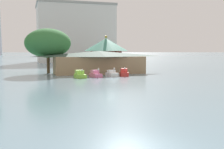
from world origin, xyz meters
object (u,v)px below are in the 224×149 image
(pedal_boat_pink, at_px, (96,74))
(pedal_boat_white, at_px, (112,74))
(pedal_boat_red, at_px, (124,73))
(boathouse, at_px, (99,62))
(pedal_boat_lime, at_px, (80,75))
(background_building_block, at_px, (75,33))
(shoreline_tree_mid, at_px, (48,43))
(green_roof_pavilion, at_px, (106,52))

(pedal_boat_pink, xyz_separation_m, pedal_boat_white, (3.15, 0.32, -0.02))
(pedal_boat_white, height_order, pedal_boat_red, pedal_boat_red)
(boathouse, bearing_deg, pedal_boat_lime, -124.42)
(pedal_boat_lime, relative_size, pedal_boat_red, 1.09)
(pedal_boat_white, bearing_deg, background_building_block, 165.82)
(background_building_block, bearing_deg, pedal_boat_red, -92.47)
(pedal_boat_pink, relative_size, boathouse, 0.14)
(pedal_boat_pink, bearing_deg, shoreline_tree_mid, -160.33)
(pedal_boat_pink, height_order, boathouse, boathouse)
(pedal_boat_pink, height_order, background_building_block, background_building_block)
(pedal_boat_white, relative_size, green_roof_pavilion, 0.24)
(pedal_boat_white, bearing_deg, pedal_boat_red, 82.31)
(background_building_block, bearing_deg, shoreline_tree_mid, -105.04)
(shoreline_tree_mid, distance_m, background_building_block, 62.57)
(boathouse, bearing_deg, background_building_block, 84.65)
(pedal_boat_pink, height_order, pedal_boat_red, pedal_boat_red)
(pedal_boat_lime, xyz_separation_m, pedal_boat_pink, (2.95, 0.45, -0.01))
(boathouse, bearing_deg, pedal_boat_red, -68.62)
(boathouse, bearing_deg, shoreline_tree_mid, 160.83)
(boathouse, relative_size, shoreline_tree_mid, 2.09)
(pedal_boat_pink, relative_size, green_roof_pavilion, 0.26)
(pedal_boat_white, height_order, background_building_block, background_building_block)
(background_building_block, bearing_deg, pedal_boat_pink, -96.92)
(pedal_boat_lime, bearing_deg, shoreline_tree_mid, -166.37)
(pedal_boat_white, xyz_separation_m, green_roof_pavilion, (3.57, 16.20, 4.04))
(pedal_boat_red, distance_m, background_building_block, 72.12)
(pedal_boat_lime, height_order, pedal_boat_red, pedal_boat_red)
(boathouse, bearing_deg, green_roof_pavilion, 65.33)
(shoreline_tree_mid, bearing_deg, pedal_boat_white, -46.03)
(pedal_boat_white, distance_m, pedal_boat_red, 2.46)
(green_roof_pavilion, bearing_deg, pedal_boat_white, -102.43)
(pedal_boat_white, bearing_deg, green_roof_pavilion, 157.83)
(green_roof_pavilion, distance_m, shoreline_tree_mid, 15.23)
(pedal_boat_red, height_order, shoreline_tree_mid, shoreline_tree_mid)
(green_roof_pavilion, distance_m, background_building_block, 55.55)
(pedal_boat_lime, xyz_separation_m, pedal_boat_red, (8.55, 0.87, 0.04))
(pedal_boat_red, bearing_deg, pedal_boat_white, -75.94)
(pedal_boat_white, distance_m, background_building_block, 72.36)
(pedal_boat_red, height_order, green_roof_pavilion, green_roof_pavilion)
(pedal_boat_white, relative_size, boathouse, 0.13)
(pedal_boat_lime, height_order, pedal_boat_pink, pedal_boat_pink)
(pedal_boat_white, distance_m, green_roof_pavilion, 17.08)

